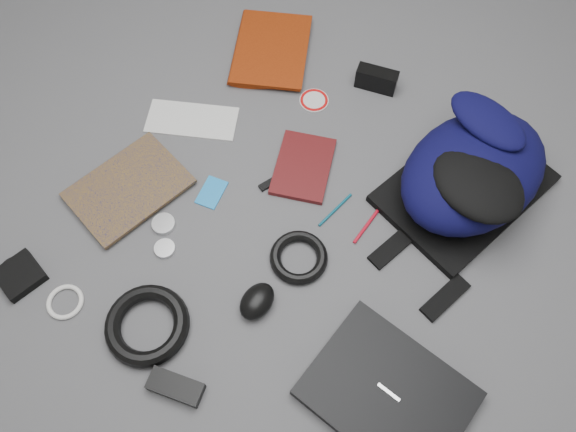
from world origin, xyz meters
The scene contains 22 objects.
ground centered at (0.00, 0.00, 0.00)m, with size 4.00×4.00×0.00m, color #4F4F51.
backpack centered at (0.33, 0.30, 0.09)m, with size 0.31×0.45×0.19m, color black, non-canonical shape.
laptop centered at (0.40, -0.25, 0.02)m, with size 0.33×0.25×0.03m, color black.
textbook_red centered at (-0.42, 0.39, 0.02)m, with size 0.21×0.28×0.03m, color maroon.
comic_book centered at (-0.48, -0.11, 0.01)m, with size 0.20×0.28×0.02m, color #A6750B.
envelope centered at (-0.38, 0.12, 0.00)m, with size 0.24×0.11×0.00m, color silver.
dvd_case centered at (-0.05, 0.15, 0.01)m, with size 0.14×0.20×0.02m, color #400C0D.
compact_camera centered at (-0.01, 0.49, 0.03)m, with size 0.11×0.04×0.06m, color black.
sticker_disc centered at (-0.13, 0.35, 0.00)m, with size 0.08×0.08×0.00m, color silver.
pen_teal centered at (0.09, 0.08, 0.00)m, with size 0.01×0.01×0.12m, color #0B4E63.
pen_red centered at (0.18, 0.10, 0.00)m, with size 0.01×0.01×0.15m, color red.
id_badge centered at (-0.21, -0.04, 0.00)m, with size 0.06×0.09×0.00m, color #1D89DB.
usb_black centered at (-0.09, 0.06, 0.00)m, with size 0.02×0.05×0.01m, color black.
mouse centered at (0.06, -0.22, 0.03)m, with size 0.07×0.10×0.05m, color black.
headphone_left centered at (-0.21, -0.22, 0.01)m, with size 0.05×0.05×0.01m, color silver.
headphone_right centered at (-0.25, -0.17, 0.01)m, with size 0.06×0.06×0.01m, color silver.
cable_coil centered at (0.08, -0.08, 0.01)m, with size 0.14×0.14×0.03m, color black.
power_brick centered at (0.01, -0.47, 0.01)m, with size 0.12×0.05×0.03m, color black.
power_cord_coil centered at (-0.12, -0.40, 0.02)m, with size 0.19×0.19×0.04m, color black.
pouch centered at (-0.45, -0.46, 0.01)m, with size 0.09×0.09×0.02m, color black.
earbud_coil centered at (-0.47, -0.46, 0.01)m, with size 0.08×0.08×0.01m, color black.
white_cable_coil centered at (-0.32, -0.45, 0.01)m, with size 0.09×0.09×0.01m, color white.
Camera 1 is at (0.33, -0.53, 1.24)m, focal length 35.00 mm.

